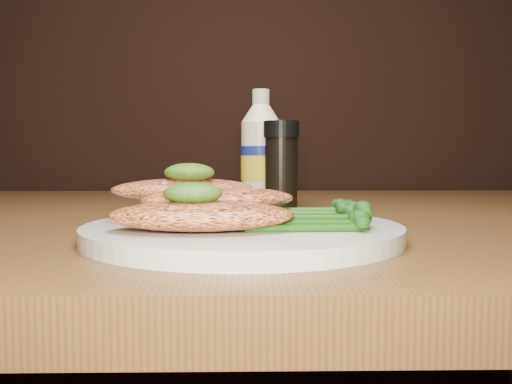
{
  "coord_description": "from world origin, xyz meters",
  "views": [
    {
      "loc": [
        0.02,
        0.36,
        0.82
      ],
      "look_at": [
        0.03,
        0.86,
        0.79
      ],
      "focal_mm": 40.57,
      "sensor_mm": 36.0,
      "label": 1
    }
  ],
  "objects": [
    {
      "name": "broccolini_bundle",
      "position": [
        0.07,
        0.83,
        0.77
      ],
      "size": [
        0.15,
        0.13,
        0.02
      ],
      "primitive_type": null,
      "rotation": [
        0.0,
        0.0,
        0.26
      ],
      "color": "#1A4910",
      "rests_on": "plate"
    },
    {
      "name": "pepper_grinder",
      "position": [
        0.07,
        1.12,
        0.81
      ],
      "size": [
        0.06,
        0.06,
        0.11
      ],
      "primitive_type": null,
      "rotation": [
        0.0,
        0.0,
        0.31
      ],
      "color": "black",
      "rests_on": "dining_table"
    },
    {
      "name": "pesto_back",
      "position": [
        -0.03,
        0.87,
        0.81
      ],
      "size": [
        0.05,
        0.05,
        0.02
      ],
      "primitive_type": "ellipsoid",
      "rotation": [
        0.0,
        0.0,
        -0.24
      ],
      "color": "#113508",
      "rests_on": "chicken_back"
    },
    {
      "name": "mayo_bottle",
      "position": [
        0.05,
        1.17,
        0.83
      ],
      "size": [
        0.07,
        0.07,
        0.16
      ],
      "primitive_type": null,
      "rotation": [
        0.0,
        0.0,
        -0.29
      ],
      "color": "white",
      "rests_on": "dining_table"
    },
    {
      "name": "chicken_mid",
      "position": [
        0.0,
        0.85,
        0.78
      ],
      "size": [
        0.15,
        0.11,
        0.02
      ],
      "primitive_type": "ellipsoid",
      "rotation": [
        0.0,
        0.0,
        0.3
      ],
      "color": "#F98D4F",
      "rests_on": "plate"
    },
    {
      "name": "chicken_front",
      "position": [
        -0.01,
        0.8,
        0.78
      ],
      "size": [
        0.15,
        0.08,
        0.02
      ],
      "primitive_type": "ellipsoid",
      "rotation": [
        0.0,
        0.0,
        0.04
      ],
      "color": "#F98D4F",
      "rests_on": "plate"
    },
    {
      "name": "plate",
      "position": [
        0.02,
        0.83,
        0.76
      ],
      "size": [
        0.26,
        0.26,
        0.01
      ],
      "primitive_type": "cylinder",
      "color": "silver",
      "rests_on": "dining_table"
    },
    {
      "name": "pesto_front",
      "position": [
        -0.02,
        0.8,
        0.79
      ],
      "size": [
        0.05,
        0.05,
        0.02
      ],
      "primitive_type": "ellipsoid",
      "rotation": [
        0.0,
        0.0,
        -0.13
      ],
      "color": "#113508",
      "rests_on": "chicken_front"
    },
    {
      "name": "chicken_back",
      "position": [
        -0.03,
        0.87,
        0.79
      ],
      "size": [
        0.14,
        0.09,
        0.02
      ],
      "primitive_type": "ellipsoid",
      "rotation": [
        0.0,
        0.0,
        0.2
      ],
      "color": "#F98D4F",
      "rests_on": "plate"
    }
  ]
}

